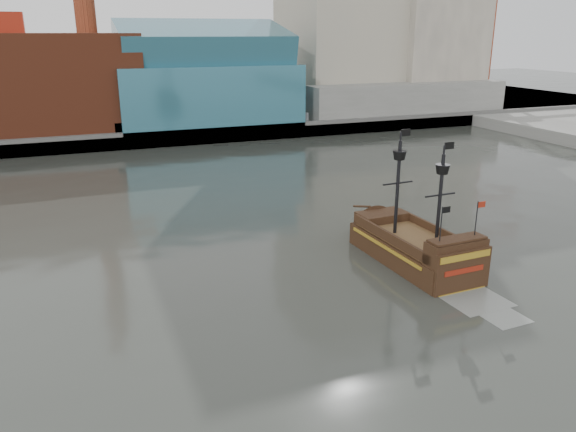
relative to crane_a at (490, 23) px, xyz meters
name	(u,v)px	position (x,y,z in m)	size (l,w,h in m)	color
ground	(331,344)	(-78.63, -82.00, -19.11)	(400.00, 400.00, 0.00)	#2A2C27
promenade_far	(133,116)	(-78.63, 10.00, -18.11)	(220.00, 60.00, 2.00)	slate
seawall	(156,139)	(-78.63, -19.50, -17.81)	(220.00, 1.00, 2.60)	#4C4C49
crane_a	(490,23)	(0.00, 0.00, 0.00)	(22.50, 4.00, 32.25)	slate
crane_b	(491,39)	(9.60, 10.00, -3.54)	(19.10, 4.00, 26.25)	slate
pirate_ship	(414,251)	(-67.42, -73.55, -18.12)	(5.14, 14.85, 11.00)	black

